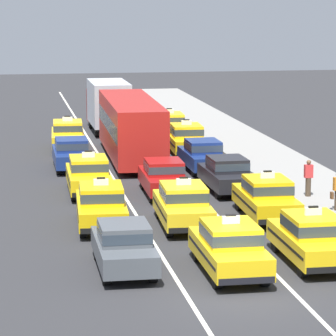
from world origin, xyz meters
TOP-DOWN VIEW (x-y plane):
  - ground_plane at (0.00, 0.00)m, footprint 160.00×160.00m
  - lane_stripe_left_center at (-1.60, 20.00)m, footprint 0.14×80.00m
  - lane_stripe_center_right at (1.60, 20.00)m, footprint 0.14×80.00m
  - sidewalk_curb at (7.20, 15.00)m, footprint 4.00×90.00m
  - sedan_left_nearest at (-3.08, 3.01)m, footprint 1.80×4.32m
  - taxi_left_second at (-3.19, 8.91)m, footprint 2.06×4.65m
  - taxi_left_third at (-3.09, 15.19)m, footprint 1.91×4.60m
  - sedan_left_fourth at (-3.39, 21.34)m, footprint 1.80×4.32m
  - taxi_left_fifth at (-3.14, 27.51)m, footprint 2.06×4.65m
  - taxi_center_nearest at (0.18, 2.12)m, footprint 1.84×4.57m
  - taxi_center_second at (-0.11, 8.44)m, footprint 1.99×4.63m
  - sedan_center_third at (0.13, 14.29)m, footprint 1.85×4.34m
  - bus_center_fourth at (-0.03, 23.73)m, footprint 2.77×11.26m
  - box_truck_center_fifth at (-0.08, 34.52)m, footprint 2.32×6.97m
  - taxi_right_nearest at (3.10, 2.80)m, footprint 1.86×4.58m
  - taxi_right_second at (3.36, 9.16)m, footprint 1.94×4.61m
  - sedan_right_third at (3.04, 14.53)m, footprint 1.83×4.33m
  - sedan_right_fourth at (3.03, 19.66)m, footprint 1.80×4.32m
  - taxi_right_fifth at (3.19, 24.87)m, footprint 1.98×4.62m
  - taxi_right_sixth at (3.15, 30.07)m, footprint 2.03×4.64m
  - pedestrian_by_storefront at (6.12, 12.35)m, footprint 0.36×0.24m

SIDE VIEW (x-z plane):
  - ground_plane at x=0.00m, z-range 0.00..0.00m
  - lane_stripe_left_center at x=-1.60m, z-range 0.00..0.01m
  - lane_stripe_center_right at x=1.60m, z-range 0.00..0.01m
  - sidewalk_curb at x=7.20m, z-range 0.00..0.15m
  - sedan_left_nearest at x=-3.08m, z-range 0.06..1.64m
  - sedan_left_fourth at x=-3.39m, z-range 0.06..1.64m
  - sedan_center_third at x=0.13m, z-range 0.06..1.64m
  - sedan_right_third at x=3.04m, z-range 0.06..1.64m
  - sedan_right_fourth at x=3.03m, z-range 0.06..1.64m
  - taxi_left_second at x=-3.19m, z-range -0.10..1.86m
  - taxi_left_third at x=-3.09m, z-range -0.10..1.86m
  - taxi_left_fifth at x=-3.14m, z-range -0.10..1.86m
  - taxi_center_nearest at x=0.18m, z-range -0.10..1.86m
  - taxi_center_second at x=-0.11m, z-range -0.10..1.86m
  - taxi_right_nearest at x=3.10m, z-range -0.10..1.86m
  - taxi_right_second at x=3.36m, z-range -0.10..1.86m
  - taxi_right_fifth at x=3.19m, z-range -0.10..1.86m
  - taxi_right_sixth at x=3.15m, z-range -0.10..1.86m
  - pedestrian_by_storefront at x=6.12m, z-range 0.16..1.75m
  - box_truck_center_fifth at x=-0.08m, z-range 0.14..3.41m
  - bus_center_fourth at x=-0.03m, z-range 0.21..3.43m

